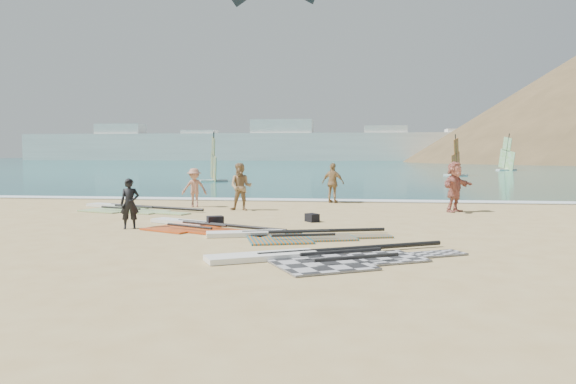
# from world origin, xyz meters

# --- Properties ---
(ground) EXTENTS (300.00, 300.00, 0.00)m
(ground) POSITION_xyz_m (0.00, 0.00, 0.00)
(ground) COLOR tan
(ground) RESTS_ON ground
(sea) EXTENTS (300.00, 240.00, 0.06)m
(sea) POSITION_xyz_m (0.00, 132.00, 0.00)
(sea) COLOR #0B4553
(sea) RESTS_ON ground
(surf_line) EXTENTS (300.00, 1.20, 0.04)m
(surf_line) POSITION_xyz_m (0.00, 12.30, 0.00)
(surf_line) COLOR white
(surf_line) RESTS_ON ground
(far_town) EXTENTS (160.00, 8.00, 12.00)m
(far_town) POSITION_xyz_m (-15.72, 150.00, 4.49)
(far_town) COLOR white
(far_town) RESTS_ON ground
(rig_grey) EXTENTS (5.74, 3.93, 0.20)m
(rig_grey) POSITION_xyz_m (2.25, -2.48, 0.05)
(rig_grey) COLOR #242426
(rig_grey) RESTS_ON ground
(rig_green) EXTENTS (5.67, 3.45, 0.20)m
(rig_green) POSITION_xyz_m (-6.34, 7.20, 0.05)
(rig_green) COLOR #79BD2D
(rig_green) RESTS_ON ground
(rig_orange) EXTENTS (5.16, 2.83, 0.20)m
(rig_orange) POSITION_xyz_m (1.03, 0.57, 0.05)
(rig_orange) COLOR orange
(rig_orange) RESTS_ON ground
(rig_red) EXTENTS (4.82, 3.53, 0.20)m
(rig_red) POSITION_xyz_m (-1.93, 2.17, 0.05)
(rig_red) COLOR red
(rig_red) RESTS_ON ground
(gear_bag_near) EXTENTS (0.60, 0.54, 0.31)m
(gear_bag_near) POSITION_xyz_m (-1.43, 2.67, 0.16)
(gear_bag_near) COLOR black
(gear_bag_near) RESTS_ON ground
(gear_bag_far) EXTENTS (0.53, 0.56, 0.27)m
(gear_bag_far) POSITION_xyz_m (1.50, 4.14, 0.14)
(gear_bag_far) COLOR black
(gear_bag_far) RESTS_ON ground
(person_wetsuit) EXTENTS (0.65, 0.54, 1.53)m
(person_wetsuit) POSITION_xyz_m (-3.82, 1.71, 0.77)
(person_wetsuit) COLOR black
(person_wetsuit) RESTS_ON ground
(beachgoer_left) EXTENTS (0.93, 0.73, 1.89)m
(beachgoer_left) POSITION_xyz_m (-1.64, 7.47, 0.95)
(beachgoer_left) COLOR #9D784E
(beachgoer_left) RESTS_ON ground
(beachgoer_mid) EXTENTS (1.10, 0.68, 1.65)m
(beachgoer_mid) POSITION_xyz_m (-3.90, 8.59, 0.82)
(beachgoer_mid) COLOR tan
(beachgoer_mid) RESTS_ON ground
(beachgoer_back) EXTENTS (1.16, 0.80, 1.84)m
(beachgoer_back) POSITION_xyz_m (1.83, 11.32, 0.92)
(beachgoer_back) COLOR #A58050
(beachgoer_back) RESTS_ON ground
(beachgoer_right) EXTENTS (1.61, 1.78, 1.97)m
(beachgoer_right) POSITION_xyz_m (6.72, 7.99, 0.99)
(beachgoer_right) COLOR #BA695A
(beachgoer_right) RESTS_ON ground
(windsurfer_left) EXTENTS (2.24, 2.44, 3.96)m
(windsurfer_left) POSITION_xyz_m (-8.54, 29.08, 1.19)
(windsurfer_left) COLOR white
(windsurfer_left) RESTS_ON ground
(windsurfer_centre) EXTENTS (2.35, 2.54, 4.18)m
(windsurfer_centre) POSITION_xyz_m (12.47, 43.16, 1.24)
(windsurfer_centre) COLOR white
(windsurfer_centre) RESTS_ON ground
(windsurfer_right) EXTENTS (2.75, 3.02, 4.86)m
(windsurfer_right) POSITION_xyz_m (21.89, 61.63, 1.38)
(windsurfer_right) COLOR white
(windsurfer_right) RESTS_ON ground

